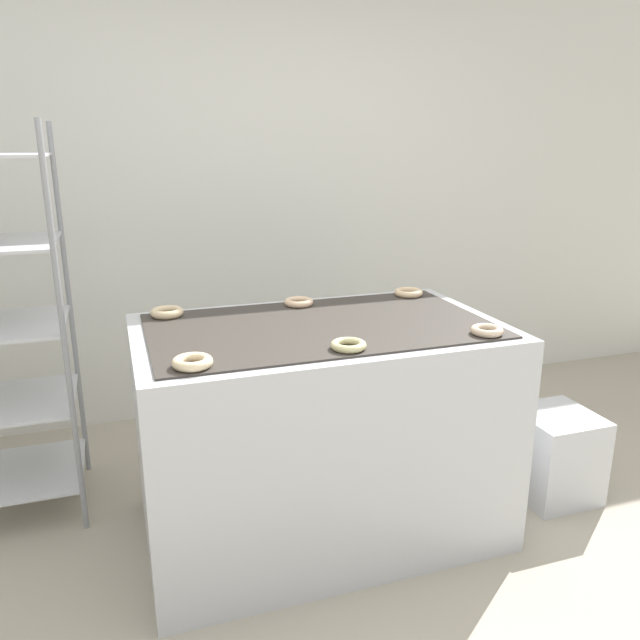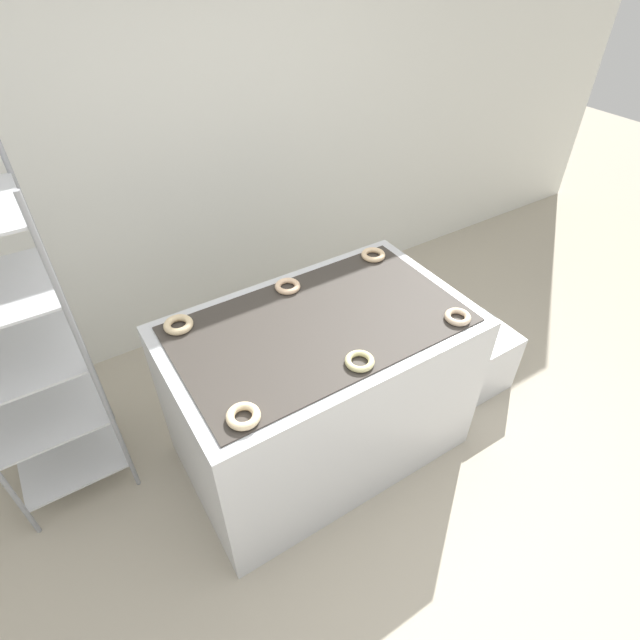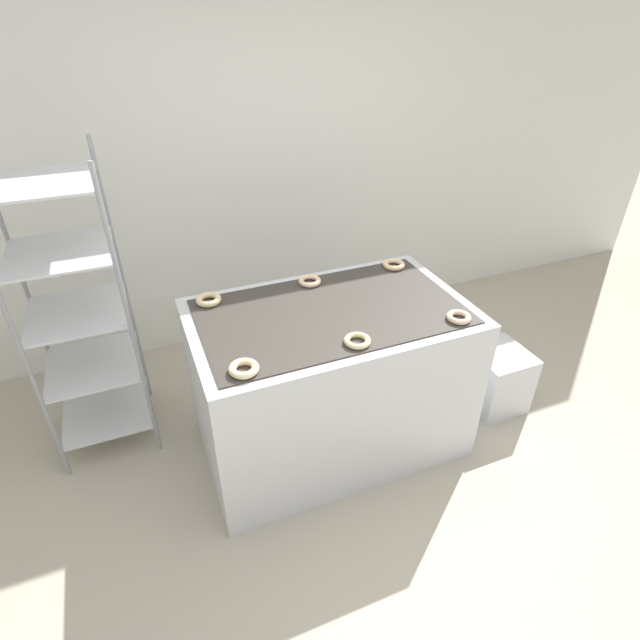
# 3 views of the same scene
# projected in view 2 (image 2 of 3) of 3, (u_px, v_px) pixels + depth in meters

# --- Properties ---
(ground_plane) EXTENTS (14.00, 14.00, 0.00)m
(ground_plane) POSITION_uv_depth(u_px,v_px,m) (395.00, 541.00, 2.51)
(ground_plane) COLOR #B2A893
(wall_back) EXTENTS (8.00, 0.05, 2.80)m
(wall_back) POSITION_uv_depth(u_px,v_px,m) (193.00, 134.00, 2.98)
(wall_back) COLOR silver
(wall_back) RESTS_ON ground_plane
(fryer_machine) EXTENTS (1.49, 0.90, 0.93)m
(fryer_machine) POSITION_uv_depth(u_px,v_px,m) (320.00, 390.00, 2.66)
(fryer_machine) COLOR silver
(fryer_machine) RESTS_ON ground_plane
(baking_rack_cart) EXTENTS (0.53, 0.56, 1.73)m
(baking_rack_cart) POSITION_uv_depth(u_px,v_px,m) (20.00, 357.00, 2.26)
(baking_rack_cart) COLOR gray
(baking_rack_cart) RESTS_ON ground_plane
(glaze_bin) EXTENTS (0.35, 0.36, 0.42)m
(glaze_bin) POSITION_uv_depth(u_px,v_px,m) (479.00, 357.00, 3.22)
(glaze_bin) COLOR silver
(glaze_bin) RESTS_ON ground_plane
(donut_near_left) EXTENTS (0.14, 0.14, 0.03)m
(donut_near_left) POSITION_uv_depth(u_px,v_px,m) (243.00, 416.00, 1.91)
(donut_near_left) COLOR beige
(donut_near_left) RESTS_ON fryer_machine
(donut_near_center) EXTENTS (0.13, 0.13, 0.03)m
(donut_near_center) POSITION_uv_depth(u_px,v_px,m) (360.00, 361.00, 2.14)
(donut_near_center) COLOR beige
(donut_near_center) RESTS_ON fryer_machine
(donut_near_right) EXTENTS (0.13, 0.13, 0.03)m
(donut_near_right) POSITION_uv_depth(u_px,v_px,m) (458.00, 317.00, 2.37)
(donut_near_right) COLOR beige
(donut_near_right) RESTS_ON fryer_machine
(donut_far_left) EXTENTS (0.14, 0.14, 0.03)m
(donut_far_left) POSITION_uv_depth(u_px,v_px,m) (178.00, 325.00, 2.33)
(donut_far_left) COLOR beige
(donut_far_left) RESTS_ON fryer_machine
(donut_far_center) EXTENTS (0.13, 0.13, 0.03)m
(donut_far_center) POSITION_uv_depth(u_px,v_px,m) (288.00, 286.00, 2.56)
(donut_far_center) COLOR beige
(donut_far_center) RESTS_ON fryer_machine
(donut_far_right) EXTENTS (0.13, 0.13, 0.03)m
(donut_far_right) POSITION_uv_depth(u_px,v_px,m) (373.00, 255.00, 2.79)
(donut_far_right) COLOR beige
(donut_far_right) RESTS_ON fryer_machine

